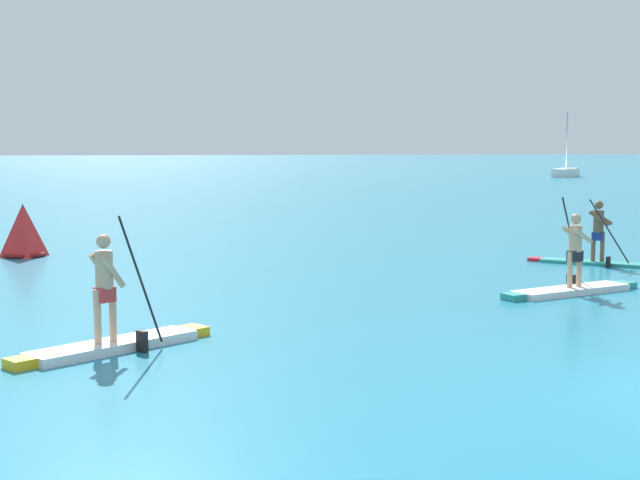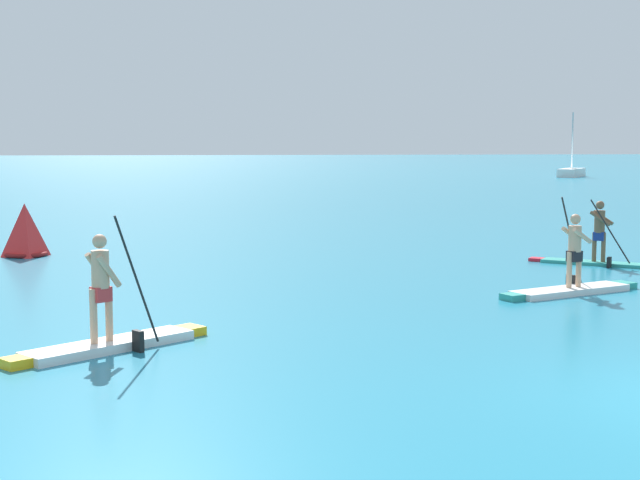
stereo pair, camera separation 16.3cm
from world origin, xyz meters
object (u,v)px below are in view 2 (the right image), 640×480
Objects in this scene: paddleboarder_near_left at (109,329)px; paddleboarder_mid_center at (572,280)px; race_marker_buoy at (25,232)px; paddleboarder_far_right at (600,251)px; sailboat_right_horizon at (571,169)px.

paddleboarder_near_left reaches higher than paddleboarder_mid_center.
paddleboarder_near_left is 2.02× the size of race_marker_buoy.
paddleboarder_near_left is 9.75m from paddleboarder_mid_center.
race_marker_buoy is (-12.05, 8.16, 0.36)m from paddleboarder_mid_center.
race_marker_buoy is (-14.61, 4.07, 0.28)m from paddleboarder_far_right.
paddleboarder_far_right is 0.52× the size of sailboat_right_horizon.
paddleboarder_mid_center reaches higher than race_marker_buoy.
paddleboarder_near_left is 74.63m from sailboat_right_horizon.
sailboat_right_horizon reaches higher than race_marker_buoy.
race_marker_buoy is (-3.10, 12.03, 0.33)m from paddleboarder_near_left.
paddleboarder_far_right is (2.55, 4.09, 0.08)m from paddleboarder_mid_center.
race_marker_buoy is at bearing 66.58° from paddleboarder_near_left.
paddleboarder_near_left is at bearing -75.56° from race_marker_buoy.
sailboat_right_horizon is at bearing 105.13° from paddleboarder_far_right.
sailboat_right_horizon reaches higher than paddleboarder_mid_center.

